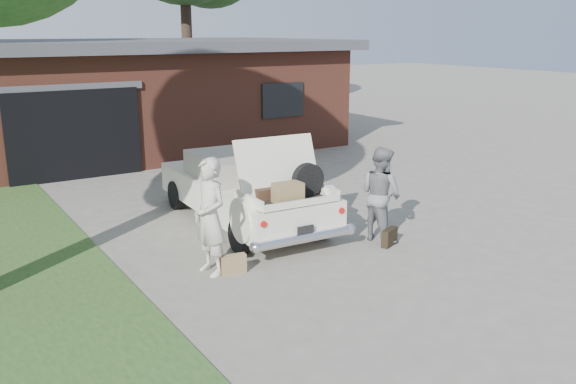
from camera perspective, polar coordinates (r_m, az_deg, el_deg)
ground at (r=9.53m, az=1.95°, el=-7.19°), size 90.00×90.00×0.00m
house at (r=19.77m, az=-14.84°, el=8.86°), size 12.80×7.80×3.30m
sedan at (r=11.60m, az=-4.18°, el=0.32°), size 1.96×4.64×1.85m
woman_left at (r=9.14m, az=-7.32°, el=-2.32°), size 0.52×0.71×1.79m
woman_right at (r=10.69m, az=8.67°, el=-0.19°), size 0.69×0.86×1.66m
suitcase_left at (r=9.34m, az=-5.12°, el=-6.74°), size 0.40×0.17×0.30m
suitcase_right at (r=10.60m, az=9.47°, el=-4.19°), size 0.41×0.27×0.30m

